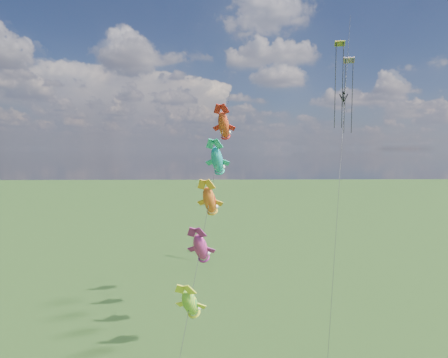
{
  "coord_description": "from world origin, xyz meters",
  "views": [
    {
      "loc": [
        9.09,
        -20.33,
        14.04
      ],
      "look_at": [
        9.83,
        9.08,
        11.67
      ],
      "focal_mm": 30.0,
      "sensor_mm": 36.0,
      "label": 1
    }
  ],
  "objects": [
    {
      "name": "fish_windsock_rig",
      "position": [
        8.74,
        4.39,
        10.59
      ],
      "size": [
        4.02,
        15.52,
        18.86
      ],
      "rotation": [
        0.0,
        0.0,
        0.08
      ],
      "color": "brown",
      "rests_on": "ground"
    },
    {
      "name": "parafoil_rig",
      "position": [
        21.68,
        16.35,
        19.48
      ],
      "size": [
        7.31,
        16.42,
        27.5
      ],
      "rotation": [
        0.0,
        0.0,
        -0.3
      ],
      "color": "brown",
      "rests_on": "ground"
    }
  ]
}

